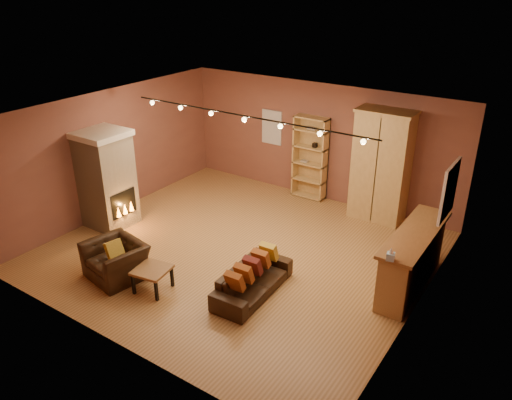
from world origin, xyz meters
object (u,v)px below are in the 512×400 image
Objects in this scene: bar_counter at (412,259)px; loveseat at (253,275)px; bookcase at (311,157)px; armchair at (115,255)px; fireplace at (107,179)px; coffee_table at (152,272)px; armoire at (381,166)px.

bar_counter is 2.78m from loveseat.
loveseat is at bearing -74.72° from bookcase.
bookcase is at bearing 143.50° from bar_counter.
bar_counter is 1.99× the size of armchair.
coffee_table is (2.56, -1.33, -0.69)m from fireplace.
bar_counter is 4.52m from coffee_table.
fireplace is 5.91m from armoire.
armoire is at bearing 36.70° from fireplace.
loveseat is (1.14, -4.18, -0.68)m from bookcase.
coffee_table is (0.86, 0.05, -0.08)m from armchair.
bar_counter is at bearing -56.24° from armoire.
armoire is at bearing 65.93° from coffee_table.
armoire is 5.40m from coffee_table.
coffee_table is (-2.17, -4.87, -0.88)m from armoire.
fireplace is 4.15m from loveseat.
loveseat is (-0.68, -3.97, -0.89)m from armoire.
armchair is 1.74× the size of coffee_table.
coffee_table is at bearing -144.54° from bar_counter.
bar_counter is at bearing 35.46° from coffee_table.
bookcase is 5.30m from armchair.
armchair is at bearing -121.63° from armoire.
loveseat is (4.06, -0.44, -0.70)m from fireplace.
armchair is (1.71, -1.39, -0.61)m from fireplace.
loveseat is at bearing -141.64° from bar_counter.
fireplace is at bearing 81.33° from loveseat.
coffee_table is at bearing -27.46° from fireplace.
bookcase is 0.81× the size of armoire.
loveseat is at bearing -6.16° from fireplace.
armchair reaches higher than loveseat.
bar_counter reaches higher than loveseat.
fireplace is 0.85× the size of armoire.
bookcase is 4.39m from loveseat.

